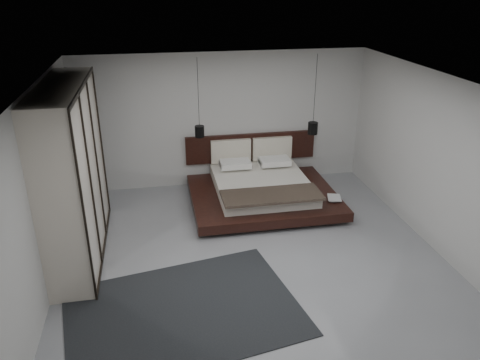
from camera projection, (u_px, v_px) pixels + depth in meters
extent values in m
plane|color=#94979D|center=(252.00, 255.00, 7.58)|extent=(6.00, 6.00, 0.00)
plane|color=white|center=(254.00, 83.00, 6.46)|extent=(6.00, 6.00, 0.00)
plane|color=silver|center=(223.00, 120.00, 9.73)|extent=(6.00, 0.00, 6.00)
plane|color=silver|center=(321.00, 300.00, 4.32)|extent=(6.00, 0.00, 6.00)
plane|color=silver|center=(43.00, 191.00, 6.52)|extent=(0.00, 6.00, 6.00)
plane|color=silver|center=(435.00, 162.00, 7.53)|extent=(0.00, 6.00, 6.00)
cube|color=black|center=(72.00, 142.00, 8.77)|extent=(0.05, 0.90, 2.60)
cube|color=black|center=(263.00, 203.00, 9.24)|extent=(2.20, 1.80, 0.08)
cube|color=black|center=(263.00, 197.00, 9.19)|extent=(2.80, 2.30, 0.18)
cube|color=silver|center=(262.00, 185.00, 9.23)|extent=(1.80, 2.00, 0.22)
cube|color=black|center=(272.00, 195.00, 8.47)|extent=(1.82, 0.70, 0.05)
cube|color=white|center=(234.00, 164.00, 9.78)|extent=(0.62, 0.40, 0.12)
cube|color=white|center=(273.00, 161.00, 9.93)|extent=(0.62, 0.40, 0.12)
cube|color=white|center=(235.00, 164.00, 9.63)|extent=(0.62, 0.40, 0.12)
cube|color=white|center=(275.00, 161.00, 9.78)|extent=(0.62, 0.40, 0.12)
cube|color=black|center=(251.00, 147.00, 10.04)|extent=(2.80, 0.08, 0.60)
cube|color=silver|center=(231.00, 151.00, 9.89)|extent=(0.85, 0.10, 0.50)
cube|color=silver|center=(272.00, 149.00, 10.05)|extent=(0.85, 0.10, 0.50)
imported|color=#99724C|center=(328.00, 198.00, 8.89)|extent=(0.31, 0.37, 0.03)
imported|color=#99724C|center=(328.00, 197.00, 8.85)|extent=(0.32, 0.38, 0.02)
cylinder|color=black|center=(198.00, 93.00, 8.75)|extent=(0.01, 0.01, 1.30)
cylinder|color=black|center=(200.00, 132.00, 9.05)|extent=(0.18, 0.18, 0.22)
cylinder|color=#FFE0B2|center=(200.00, 136.00, 9.09)|extent=(0.14, 0.14, 0.01)
cylinder|color=black|center=(315.00, 89.00, 9.15)|extent=(0.01, 0.01, 1.35)
cylinder|color=black|center=(313.00, 128.00, 9.47)|extent=(0.20, 0.20, 0.24)
cylinder|color=#FFE0B2|center=(312.00, 133.00, 9.51)|extent=(0.15, 0.15, 0.01)
cube|color=silver|center=(72.00, 174.00, 7.16)|extent=(0.63, 2.74, 2.74)
cube|color=black|center=(83.00, 86.00, 6.68)|extent=(0.03, 2.74, 0.06)
cube|color=black|center=(104.00, 247.00, 7.75)|extent=(0.03, 2.74, 0.06)
cube|color=black|center=(84.00, 213.00, 5.98)|extent=(0.03, 0.05, 2.74)
cube|color=black|center=(91.00, 184.00, 6.80)|extent=(0.03, 0.05, 2.74)
cube|color=black|center=(97.00, 162.00, 7.63)|extent=(0.03, 0.05, 2.74)
cube|color=black|center=(102.00, 144.00, 8.45)|extent=(0.03, 0.05, 2.74)
cube|color=black|center=(184.00, 311.00, 6.30)|extent=(3.39, 2.69, 0.01)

